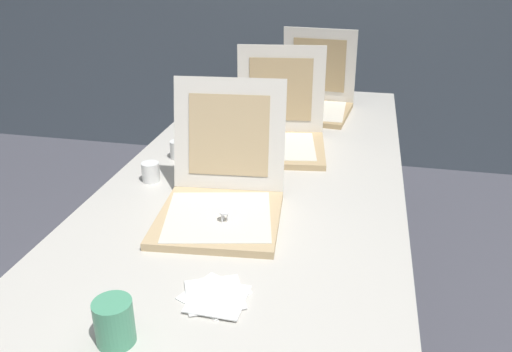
# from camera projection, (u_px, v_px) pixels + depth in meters

# --- Properties ---
(table) EXTENTS (0.98, 2.27, 0.73)m
(table) POSITION_uv_depth(u_px,v_px,m) (260.00, 182.00, 1.84)
(table) COLOR beige
(table) RESTS_ON ground
(pizza_box_front) EXTENTS (0.39, 0.46, 0.36)m
(pizza_box_front) POSITION_uv_depth(u_px,v_px,m) (221.00, 198.00, 1.52)
(pizza_box_front) COLOR tan
(pizza_box_front) RESTS_ON table
(pizza_box_middle) EXTENTS (0.40, 0.41, 0.37)m
(pizza_box_middle) POSITION_uv_depth(u_px,v_px,m) (278.00, 135.00, 2.01)
(pizza_box_middle) COLOR tan
(pizza_box_middle) RESTS_ON table
(pizza_box_back) EXTENTS (0.38, 0.39, 0.37)m
(pizza_box_back) POSITION_uv_depth(u_px,v_px,m) (312.00, 101.00, 2.43)
(pizza_box_back) COLOR tan
(pizza_box_back) RESTS_ON table
(cup_white_mid) EXTENTS (0.06, 0.06, 0.07)m
(cup_white_mid) POSITION_uv_depth(u_px,v_px,m) (178.00, 150.00, 1.92)
(cup_white_mid) COLOR white
(cup_white_mid) RESTS_ON table
(cup_white_near_center) EXTENTS (0.06, 0.06, 0.07)m
(cup_white_near_center) POSITION_uv_depth(u_px,v_px,m) (151.00, 172.00, 1.74)
(cup_white_near_center) COLOR white
(cup_white_near_center) RESTS_ON table
(cup_printed_front) EXTENTS (0.08, 0.08, 0.10)m
(cup_printed_front) POSITION_uv_depth(u_px,v_px,m) (114.00, 322.00, 1.03)
(cup_printed_front) COLOR #4C9E75
(cup_printed_front) RESTS_ON table
(napkin_pile) EXTENTS (0.17, 0.17, 0.01)m
(napkin_pile) POSITION_uv_depth(u_px,v_px,m) (215.00, 296.00, 1.18)
(napkin_pile) COLOR white
(napkin_pile) RESTS_ON table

